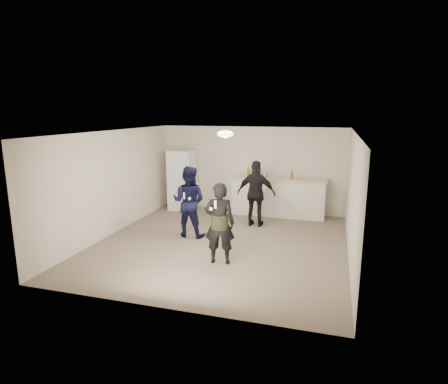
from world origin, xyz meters
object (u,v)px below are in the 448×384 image
(woman, at_px, (220,223))
(spectator, at_px, (256,194))
(fridge, at_px, (182,180))
(shaker, at_px, (267,174))
(counter, at_px, (278,198))
(man, at_px, (189,202))

(woman, height_order, spectator, spectator)
(fridge, height_order, shaker, fridge)
(woman, bearing_deg, counter, -108.85)
(counter, height_order, fridge, fridge)
(counter, relative_size, shaker, 15.29)
(shaker, xyz_separation_m, man, (-1.44, -2.41, -0.33))
(fridge, bearing_deg, counter, 1.38)
(shaker, xyz_separation_m, woman, (-0.26, -3.77, -0.36))
(fridge, xyz_separation_m, shaker, (2.57, 0.10, 0.28))
(counter, xyz_separation_m, woman, (-0.60, -3.74, 0.29))
(man, bearing_deg, woman, 131.63)
(fridge, bearing_deg, man, -63.88)
(counter, distance_m, man, 2.99)
(man, bearing_deg, shaker, -120.17)
(woman, bearing_deg, spectator, -103.95)
(man, distance_m, spectator, 1.85)
(fridge, xyz_separation_m, man, (1.14, -2.32, -0.05))
(fridge, distance_m, woman, 4.34)
(fridge, relative_size, man, 1.06)
(shaker, distance_m, spectator, 1.22)
(shaker, distance_m, man, 2.83)
(counter, bearing_deg, woman, -99.11)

